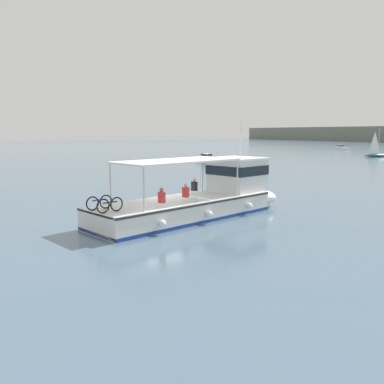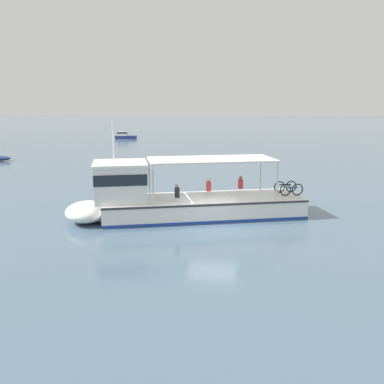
{
  "view_description": "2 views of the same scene",
  "coord_description": "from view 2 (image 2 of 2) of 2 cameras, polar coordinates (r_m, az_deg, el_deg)",
  "views": [
    {
      "loc": [
        20.78,
        -8.97,
        4.65
      ],
      "look_at": [
        1.53,
        1.24,
        1.4
      ],
      "focal_mm": 37.83,
      "sensor_mm": 36.0,
      "label": 1
    },
    {
      "loc": [
        -21.05,
        -1.26,
        6.12
      ],
      "look_at": [
        1.53,
        1.24,
        1.4
      ],
      "focal_mm": 40.13,
      "sensor_mm": 36.0,
      "label": 2
    }
  ],
  "objects": [
    {
      "name": "ferry_main",
      "position": [
        23.13,
        -2.48,
        -1.02
      ],
      "size": [
        6.49,
        13.06,
        5.32
      ],
      "color": "white",
      "rests_on": "ground"
    },
    {
      "name": "ground_plane",
      "position": [
        21.95,
        2.79,
        -4.46
      ],
      "size": [
        400.0,
        400.0,
        0.0
      ],
      "primitive_type": "plane",
      "color": "slate"
    },
    {
      "name": "motorboat_off_bow",
      "position": [
        76.01,
        -8.95,
        7.39
      ],
      "size": [
        1.55,
        3.68,
        1.26
      ],
      "color": "navy",
      "rests_on": "ground"
    }
  ]
}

